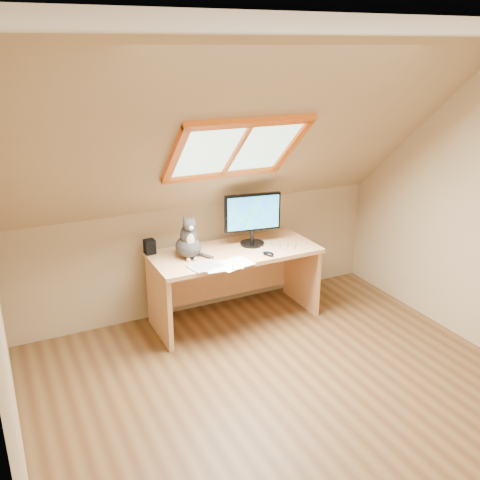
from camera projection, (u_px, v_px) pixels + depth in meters
ground at (302, 410)px, 3.65m from camera, size 3.50×3.50×0.00m
room_shell at (321, 214)px, 3.08m from camera, size 3.52×3.52×2.41m
desk at (231, 270)px, 4.77m from camera, size 1.46×0.64×0.67m
monitor at (253, 216)px, 4.68m from camera, size 0.51×0.21×0.47m
cat at (188, 242)px, 4.45m from camera, size 0.23×0.27×0.39m
desk_speaker at (150, 247)px, 4.55m from camera, size 0.09×0.09×0.13m
graphics_tablet at (205, 266)px, 4.30m from camera, size 0.28×0.23×0.01m
mouse at (268, 254)px, 4.52m from camera, size 0.10×0.13×0.03m
papers at (228, 264)px, 4.35m from camera, size 0.35×0.30×0.01m
cables at (276, 248)px, 4.69m from camera, size 0.51×0.26×0.01m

